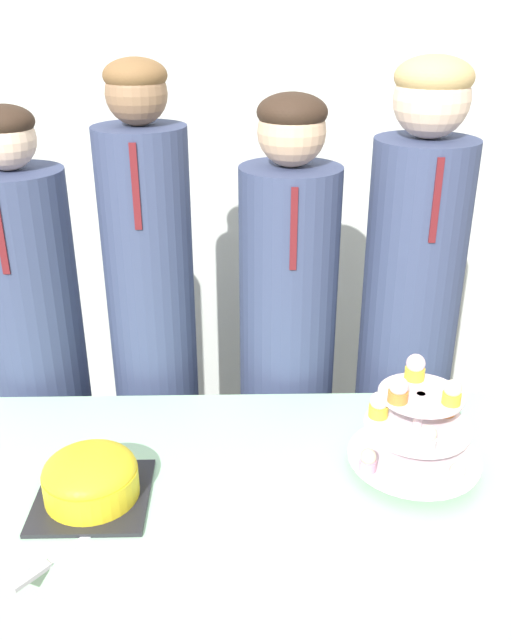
{
  "coord_description": "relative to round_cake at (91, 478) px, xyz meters",
  "views": [
    {
      "loc": [
        0.05,
        -0.99,
        1.71
      ],
      "look_at": [
        0.08,
        0.35,
        1.08
      ],
      "focal_mm": 38.0,
      "sensor_mm": 36.0,
      "label": 1
    }
  ],
  "objects": [
    {
      "name": "wall_back",
      "position": [
        0.28,
        1.44,
        0.58
      ],
      "size": [
        9.0,
        0.06,
        2.7
      ],
      "color": "silver",
      "rests_on": "ground_plane"
    },
    {
      "name": "table",
      "position": [
        0.28,
        0.11,
        -0.42
      ],
      "size": [
        1.65,
        0.63,
        0.72
      ],
      "color": "#A8DBB2",
      "rests_on": "ground_plane"
    },
    {
      "name": "round_cake",
      "position": [
        0.0,
        0.0,
        0.0
      ],
      "size": [
        0.25,
        0.25,
        0.11
      ],
      "color": "#232328",
      "rests_on": "table"
    },
    {
      "name": "cake_knife",
      "position": [
        -0.04,
        -0.19,
        -0.05
      ],
      "size": [
        0.19,
        0.22,
        0.01
      ],
      "rotation": [
        0.0,
        0.0,
        0.88
      ],
      "color": "silver",
      "rests_on": "table"
    },
    {
      "name": "cupcake_stand",
      "position": [
        0.72,
        0.08,
        0.07
      ],
      "size": [
        0.3,
        0.3,
        0.27
      ],
      "color": "silver",
      "rests_on": "table"
    },
    {
      "name": "student_0",
      "position": [
        -0.28,
        0.62,
        -0.08
      ],
      "size": [
        0.28,
        0.29,
        1.48
      ],
      "color": "#384266",
      "rests_on": "ground_plane"
    },
    {
      "name": "student_1",
      "position": [
        0.07,
        0.62,
        -0.01
      ],
      "size": [
        0.25,
        0.26,
        1.59
      ],
      "color": "#384266",
      "rests_on": "ground_plane"
    },
    {
      "name": "student_2",
      "position": [
        0.47,
        0.62,
        -0.06
      ],
      "size": [
        0.28,
        0.29,
        1.5
      ],
      "color": "#384266",
      "rests_on": "ground_plane"
    },
    {
      "name": "student_3",
      "position": [
        0.83,
        0.62,
        0.0
      ],
      "size": [
        0.28,
        0.29,
        1.59
      ],
      "color": "#384266",
      "rests_on": "ground_plane"
    }
  ]
}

